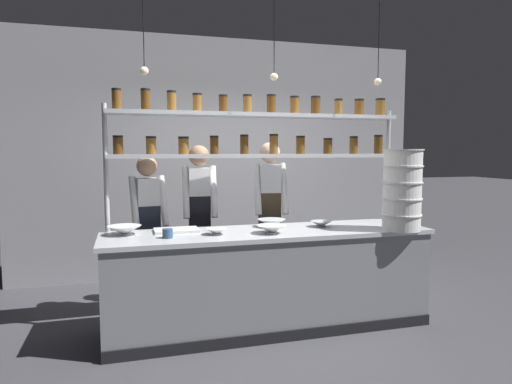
% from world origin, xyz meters
% --- Properties ---
extents(ground_plane, '(40.00, 40.00, 0.00)m').
position_xyz_m(ground_plane, '(0.00, 0.00, 0.00)').
color(ground_plane, '#3D3D42').
extents(back_wall, '(5.43, 0.12, 3.12)m').
position_xyz_m(back_wall, '(0.00, 2.03, 1.56)').
color(back_wall, '#939399').
rests_on(back_wall, ground_plane).
extents(prep_counter, '(3.03, 0.76, 0.92)m').
position_xyz_m(prep_counter, '(0.00, -0.00, 0.46)').
color(prep_counter, gray).
rests_on(prep_counter, ground_plane).
extents(spice_shelf_unit, '(2.92, 0.28, 2.22)m').
position_xyz_m(spice_shelf_unit, '(0.01, 0.33, 1.78)').
color(spice_shelf_unit, '#B7BABF').
rests_on(spice_shelf_unit, ground_plane).
extents(chef_left, '(0.39, 0.32, 1.61)m').
position_xyz_m(chef_left, '(-1.06, 0.70, 0.92)').
color(chef_left, black).
rests_on(chef_left, ground_plane).
extents(chef_center, '(0.37, 0.31, 1.72)m').
position_xyz_m(chef_center, '(-0.52, 0.79, 0.99)').
color(chef_center, black).
rests_on(chef_center, ground_plane).
extents(chef_right, '(0.39, 0.32, 1.75)m').
position_xyz_m(chef_right, '(0.23, 0.70, 1.02)').
color(chef_right, black).
rests_on(chef_right, ground_plane).
extents(container_stack, '(0.37, 0.37, 0.75)m').
position_xyz_m(container_stack, '(1.20, -0.31, 1.30)').
color(container_stack, white).
rests_on(container_stack, prep_counter).
extents(cutting_board, '(0.40, 0.26, 0.02)m').
position_xyz_m(cutting_board, '(-0.83, 0.19, 0.93)').
color(cutting_board, silver).
rests_on(cutting_board, prep_counter).
extents(prep_bowl_near_left, '(0.27, 0.27, 0.07)m').
position_xyz_m(prep_bowl_near_left, '(0.09, 0.20, 0.96)').
color(prep_bowl_near_left, silver).
rests_on(prep_bowl_near_left, prep_counter).
extents(prep_bowl_center_front, '(0.21, 0.21, 0.06)m').
position_xyz_m(prep_bowl_center_front, '(0.55, 0.06, 0.95)').
color(prep_bowl_center_front, '#B2B7BC').
rests_on(prep_bowl_center_front, prep_counter).
extents(prep_bowl_center_back, '(0.20, 0.20, 0.05)m').
position_xyz_m(prep_bowl_center_back, '(-0.51, -0.06, 0.95)').
color(prep_bowl_center_back, silver).
rests_on(prep_bowl_center_back, prep_counter).
extents(prep_bowl_near_right, '(0.27, 0.27, 0.07)m').
position_xyz_m(prep_bowl_near_right, '(-0.02, -0.14, 0.96)').
color(prep_bowl_near_right, silver).
rests_on(prep_bowl_near_right, prep_counter).
extents(prep_bowl_far_left, '(0.30, 0.30, 0.08)m').
position_xyz_m(prep_bowl_far_left, '(-1.29, 0.15, 0.96)').
color(prep_bowl_far_left, white).
rests_on(prep_bowl_far_left, prep_counter).
extents(serving_cup_front, '(0.09, 0.09, 0.08)m').
position_xyz_m(serving_cup_front, '(-0.94, -0.11, 0.96)').
color(serving_cup_front, '#334C70').
rests_on(serving_cup_front, prep_counter).
extents(pendant_light_row, '(2.26, 0.07, 0.79)m').
position_xyz_m(pendant_light_row, '(0.02, 0.00, 2.37)').
color(pendant_light_row, black).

